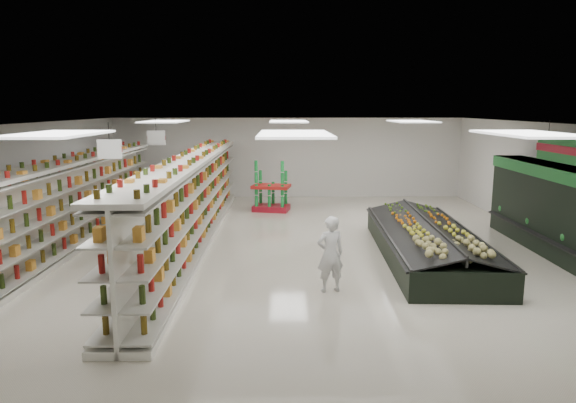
{
  "coord_description": "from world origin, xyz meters",
  "views": [
    {
      "loc": [
        -0.2,
        -12.73,
        3.6
      ],
      "look_at": [
        -0.06,
        0.67,
        1.14
      ],
      "focal_mm": 32.0,
      "sensor_mm": 36.0,
      "label": 1
    }
  ],
  "objects_px": {
    "produce_island": "(427,241)",
    "shopper_main": "(330,254)",
    "shopper_background": "(182,194)",
    "soda_endcap": "(271,189)",
    "gondola_left": "(60,211)",
    "gondola_center": "(193,204)"
  },
  "relations": [
    {
      "from": "produce_island",
      "to": "shopper_main",
      "type": "distance_m",
      "value": 3.5
    },
    {
      "from": "shopper_main",
      "to": "shopper_background",
      "type": "height_order",
      "value": "shopper_main"
    },
    {
      "from": "produce_island",
      "to": "soda_endcap",
      "type": "xyz_separation_m",
      "value": [
        -3.91,
        5.77,
        0.38
      ]
    },
    {
      "from": "gondola_left",
      "to": "produce_island",
      "type": "height_order",
      "value": "gondola_left"
    },
    {
      "from": "gondola_left",
      "to": "shopper_background",
      "type": "xyz_separation_m",
      "value": [
        2.21,
        4.39,
        -0.29
      ]
    },
    {
      "from": "soda_endcap",
      "to": "shopper_background",
      "type": "relative_size",
      "value": 1.1
    },
    {
      "from": "gondola_left",
      "to": "produce_island",
      "type": "distance_m",
      "value": 9.15
    },
    {
      "from": "gondola_center",
      "to": "shopper_main",
      "type": "distance_m",
      "value": 5.08
    },
    {
      "from": "gondola_left",
      "to": "shopper_background",
      "type": "distance_m",
      "value": 4.93
    },
    {
      "from": "soda_endcap",
      "to": "shopper_main",
      "type": "bearing_deg",
      "value": -80.67
    },
    {
      "from": "gondola_center",
      "to": "soda_endcap",
      "type": "distance_m",
      "value": 4.75
    },
    {
      "from": "gondola_left",
      "to": "shopper_main",
      "type": "distance_m",
      "value": 7.18
    },
    {
      "from": "gondola_center",
      "to": "shopper_background",
      "type": "relative_size",
      "value": 8.92
    },
    {
      "from": "gondola_center",
      "to": "shopper_background",
      "type": "xyz_separation_m",
      "value": [
        -0.97,
        3.57,
        -0.31
      ]
    },
    {
      "from": "shopper_main",
      "to": "shopper_background",
      "type": "relative_size",
      "value": 1.03
    },
    {
      "from": "gondola_center",
      "to": "soda_endcap",
      "type": "xyz_separation_m",
      "value": [
        2.01,
        4.3,
        -0.26
      ]
    },
    {
      "from": "gondola_center",
      "to": "produce_island",
      "type": "bearing_deg",
      "value": -14.12
    },
    {
      "from": "gondola_left",
      "to": "gondola_center",
      "type": "xyz_separation_m",
      "value": [
        3.18,
        0.83,
        0.02
      ]
    },
    {
      "from": "gondola_left",
      "to": "soda_endcap",
      "type": "distance_m",
      "value": 7.3
    },
    {
      "from": "gondola_center",
      "to": "soda_endcap",
      "type": "relative_size",
      "value": 8.08
    },
    {
      "from": "shopper_background",
      "to": "gondola_left",
      "type": "bearing_deg",
      "value": -176.39
    },
    {
      "from": "soda_endcap",
      "to": "shopper_background",
      "type": "distance_m",
      "value": 3.07
    }
  ]
}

